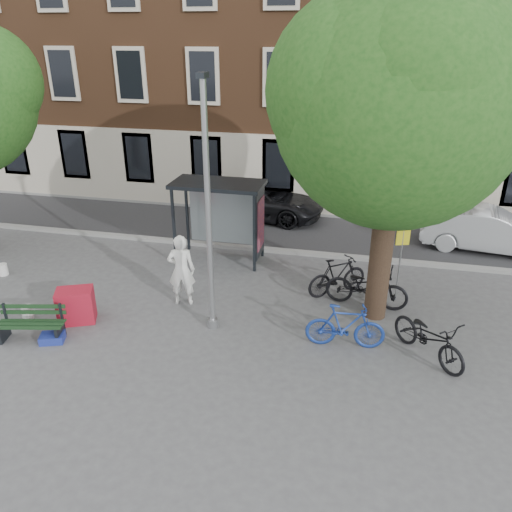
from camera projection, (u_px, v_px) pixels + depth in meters
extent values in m
plane|color=#4C4C4F|center=(213.00, 327.00, 12.70)|extent=(90.00, 90.00, 0.00)
cube|color=#28282B|center=(268.00, 230.00, 18.92)|extent=(40.00, 4.00, 0.01)
cube|color=gray|center=(256.00, 249.00, 17.12)|extent=(40.00, 0.25, 0.12)
cube|color=gray|center=(278.00, 211.00, 20.67)|extent=(40.00, 0.25, 0.12)
cube|color=brown|center=(298.00, 28.00, 21.38)|extent=(30.00, 8.00, 14.00)
cylinder|color=#9EA0A3|center=(208.00, 216.00, 11.47)|extent=(0.14, 0.14, 6.00)
cylinder|color=#9EA0A3|center=(213.00, 323.00, 12.65)|extent=(0.28, 0.28, 0.24)
cube|color=#1E2328|center=(203.00, 75.00, 10.21)|extent=(0.18, 0.35, 0.12)
cylinder|color=black|center=(381.00, 257.00, 12.52)|extent=(0.56, 0.56, 3.40)
sphere|color=#1D4D17|center=(398.00, 104.00, 11.00)|extent=(5.60, 5.60, 5.60)
sphere|color=#1D4D17|center=(442.00, 80.00, 10.97)|extent=(3.92, 3.92, 3.92)
sphere|color=#1D4D17|center=(362.00, 91.00, 10.77)|extent=(4.20, 4.20, 4.20)
sphere|color=#1D4D17|center=(413.00, 79.00, 9.92)|extent=(3.64, 3.64, 3.64)
cube|color=#1E2328|center=(174.00, 227.00, 15.67)|extent=(0.08, 0.08, 2.50)
cube|color=#1E2328|center=(254.00, 234.00, 15.15)|extent=(0.08, 0.08, 2.50)
cube|color=#1E2328|center=(187.00, 215.00, 16.74)|extent=(0.08, 0.08, 2.50)
cube|color=#1E2328|center=(263.00, 221.00, 16.21)|extent=(0.08, 0.08, 2.50)
cube|color=#1E2328|center=(218.00, 184.00, 15.41)|extent=(2.85, 1.45, 0.12)
cube|color=#8C999E|center=(224.00, 214.00, 16.43)|extent=(2.34, 0.04, 2.00)
cube|color=#1E2328|center=(259.00, 223.00, 15.63)|extent=(0.12, 1.14, 2.12)
cube|color=#D84C19|center=(261.00, 224.00, 15.61)|extent=(0.02, 0.90, 1.62)
imported|color=white|center=(181.00, 270.00, 13.41)|extent=(0.82, 0.63, 2.01)
cube|color=#1E2328|center=(4.00, 332.00, 12.10)|extent=(0.18, 0.51, 0.41)
cube|color=#1E2328|center=(60.00, 332.00, 12.09)|extent=(0.18, 0.51, 0.41)
cube|color=#18371A|center=(27.00, 328.00, 11.85)|extent=(1.59, 0.45, 0.04)
cube|color=#18371A|center=(30.00, 324.00, 12.00)|extent=(1.59, 0.45, 0.04)
cube|color=#18371A|center=(33.00, 321.00, 12.15)|extent=(1.59, 0.45, 0.04)
cube|color=#18371A|center=(33.00, 312.00, 12.16)|extent=(1.57, 0.39, 0.09)
cube|color=#18371A|center=(32.00, 306.00, 12.09)|extent=(1.57, 0.39, 0.09)
imported|color=black|center=(367.00, 287.00, 13.45)|extent=(2.29, 1.00, 1.17)
imported|color=navy|center=(345.00, 326.00, 11.68)|extent=(1.90, 0.69, 1.12)
imported|color=black|center=(429.00, 337.00, 11.28)|extent=(1.93, 2.06, 1.10)
imported|color=black|center=(337.00, 276.00, 14.07)|extent=(1.81, 1.56, 1.13)
imported|color=black|center=(261.00, 200.00, 20.00)|extent=(5.26, 2.89, 1.40)
imported|color=#B7BBC0|center=(489.00, 230.00, 16.89)|extent=(4.56, 2.04, 1.45)
cube|color=#A61629|center=(76.00, 306.00, 12.78)|extent=(1.06, 0.91, 0.90)
cube|color=navy|center=(52.00, 338.00, 12.05)|extent=(0.65, 0.56, 0.20)
cylinder|color=silver|center=(27.00, 312.00, 12.99)|extent=(0.34, 0.34, 0.36)
cylinder|color=white|center=(3.00, 270.00, 15.34)|extent=(0.29, 0.29, 0.36)
cylinder|color=#9EA0A3|center=(399.00, 266.00, 13.59)|extent=(0.04, 0.04, 2.07)
cube|color=yellow|center=(403.00, 236.00, 13.24)|extent=(0.36, 0.15, 0.48)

